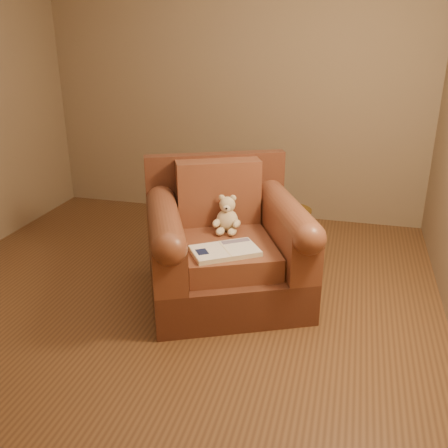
# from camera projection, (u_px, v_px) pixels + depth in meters

# --- Properties ---
(floor) EXTENTS (4.00, 4.00, 0.00)m
(floor) POSITION_uv_depth(u_px,v_px,m) (171.00, 298.00, 3.81)
(floor) COLOR brown
(floor) RESTS_ON ground
(room) EXTENTS (4.02, 4.02, 2.71)m
(room) POSITION_uv_depth(u_px,v_px,m) (160.00, 63.00, 3.18)
(room) COLOR #7E684D
(room) RESTS_ON ground
(armchair) EXTENTS (1.46, 1.43, 1.01)m
(armchair) POSITION_uv_depth(u_px,v_px,m) (225.00, 247.00, 3.76)
(armchair) COLOR #542B1C
(armchair) RESTS_ON floor
(teddy_bear) EXTENTS (0.21, 0.24, 0.29)m
(teddy_bear) POSITION_uv_depth(u_px,v_px,m) (227.00, 218.00, 3.77)
(teddy_bear) COLOR beige
(teddy_bear) RESTS_ON armchair
(guidebook) EXTENTS (0.53, 0.48, 0.04)m
(guidebook) POSITION_uv_depth(u_px,v_px,m) (225.00, 251.00, 3.43)
(guidebook) COLOR beige
(guidebook) RESTS_ON armchair
(side_table) EXTENTS (0.35, 0.35, 0.49)m
(side_table) POSITION_uv_depth(u_px,v_px,m) (290.00, 233.00, 4.33)
(side_table) COLOR gold
(side_table) RESTS_ON floor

